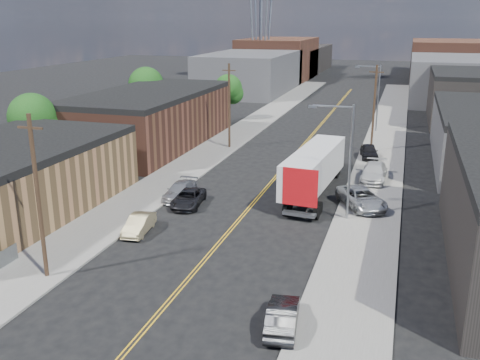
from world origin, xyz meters
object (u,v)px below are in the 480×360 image
Objects in this scene: car_ahead_truck at (326,156)px; car_right_lot_b at (374,172)px; car_right_lot_c at (369,151)px; car_right_oncoming at (283,316)px; car_left_d at (180,191)px; car_left_c at (188,198)px; semi_truck at (317,165)px; car_left_b at (139,224)px; car_right_lot_a at (362,198)px.

car_right_lot_b is at bearing -45.42° from car_ahead_truck.
car_right_oncoming is at bearing -102.19° from car_right_lot_c.
car_ahead_truck is at bearing 55.44° from car_left_d.
car_right_lot_b reaches higher than car_left_c.
semi_truck is 3.81× the size of car_right_oncoming.
semi_truck is 4.08× the size of car_left_b.
car_right_lot_c is (-0.62, 16.61, -0.04)m from car_right_lot_a.
car_left_d is 0.86× the size of car_right_lot_b.
car_left_c is 0.84× the size of car_right_lot_a.
car_right_lot_c is at bearing 78.75° from semi_truck.
semi_truck is at bearing -83.99° from car_ahead_truck.
car_right_lot_a is 16.62m from car_right_lot_c.
car_right_oncoming is at bearing -42.96° from car_left_b.
car_right_lot_b is (15.47, 18.00, 0.30)m from car_left_b.
car_right_oncoming is at bearing -94.11° from car_right_lot_b.
car_right_lot_a is 1.02× the size of car_right_lot_b.
semi_truck is 3.42× the size of car_left_c.
car_left_b is 0.92× the size of car_right_lot_c.
semi_truck is 17.42m from car_left_b.
car_left_c is 19.47m from car_right_oncoming.
semi_truck reaches higher than car_ahead_truck.
car_right_lot_a is (15.22, 2.00, 0.24)m from car_left_d.
car_left_b is at bearing -110.35° from car_ahead_truck.
car_right_lot_a is at bearing -91.80° from car_right_lot_b.
semi_truck reaches higher than car_left_c.
car_right_lot_a is 14.87m from car_ahead_truck.
car_left_d is 1.12× the size of car_right_oncoming.
car_left_b is at bearing -176.26° from car_right_lot_a.
car_left_d is (-10.90, -5.64, -1.70)m from semi_truck.
car_right_lot_a is 8.01m from car_right_lot_b.
car_left_b is 8.00m from car_left_d.
car_left_d is 18.99m from car_ahead_truck.
car_right_lot_b is (14.28, 11.52, 0.29)m from car_left_c.
car_right_lot_a is at bearing 5.51° from car_left_d.
car_right_lot_c reaches higher than car_right_oncoming.
car_right_lot_a is at bearing -68.09° from car_ahead_truck.
car_right_oncoming is 0.77× the size of car_right_lot_b.
car_right_lot_c is at bearing 49.91° from car_left_d.
semi_truck is at bearing 44.59° from car_left_b.
car_right_lot_b reaches higher than car_left_d.
semi_truck is at bearing -92.28° from car_right_oncoming.
semi_truck is 12.39m from car_left_d.
car_right_oncoming reaches higher than car_left_d.
car_left_d is at bearing 157.54° from car_right_lot_a.
car_left_c is at bearing -114.45° from car_ahead_truck.
semi_truck is at bearing 29.39° from car_left_c.
car_ahead_truck is at bearing -92.76° from car_right_oncoming.
car_left_c reaches higher than car_left_b.
car_left_c is 14.26m from car_right_lot_a.
semi_truck is 10.52m from car_ahead_truck.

